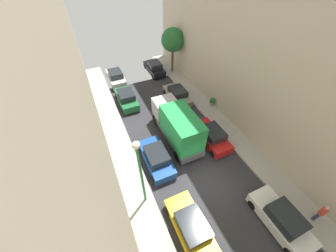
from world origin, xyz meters
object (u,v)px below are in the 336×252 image
object	(u,v)px
street_tree_1	(173,40)
parked_car_right_4	(154,68)
parked_car_left_3	(156,158)
pedestrian	(321,213)
parked_car_left_4	(127,98)
parked_car_left_5	(116,77)
potted_plant_0	(212,101)
parked_car_right_1	(282,219)
parked_car_right_2	(212,136)
parked_car_right_3	(177,95)
lamp_post	(140,167)
delivery_truck	(177,125)
parked_car_left_2	(191,227)

from	to	relation	value
street_tree_1	parked_car_right_4	bearing A→B (deg)	160.54
parked_car_left_3	pedestrian	bearing A→B (deg)	-47.42
parked_car_left_4	parked_car_left_5	distance (m)	5.03
potted_plant_0	parked_car_right_1	bearing A→B (deg)	-103.71
parked_car_right_2	parked_car_right_3	bearing A→B (deg)	90.00
street_tree_1	lamp_post	bearing A→B (deg)	-120.98
parked_car_left_4	parked_car_right_2	xyz separation A→B (m)	(5.40, -8.69, 0.00)
parked_car_left_4	delivery_truck	distance (m)	7.68
parked_car_left_4	delivery_truck	size ratio (longest dim) A/B	0.64
parked_car_right_1	pedestrian	xyz separation A→B (m)	(2.35, -0.76, 0.35)
parked_car_left_5	parked_car_right_3	distance (m)	8.66
parked_car_right_2	parked_car_right_3	world-z (taller)	same
pedestrian	parked_car_right_3	bearing A→B (deg)	98.55
parked_car_right_2	potted_plant_0	size ratio (longest dim) A/B	4.70
parked_car_left_5	parked_car_left_3	bearing A→B (deg)	-90.00
delivery_truck	lamp_post	distance (m)	6.79
parked_car_left_4	parked_car_left_5	size ratio (longest dim) A/B	1.00
parked_car_left_2	delivery_truck	world-z (taller)	delivery_truck
parked_car_right_1	parked_car_left_3	bearing A→B (deg)	125.16
parked_car_right_4	pedestrian	world-z (taller)	pedestrian
parked_car_left_2	potted_plant_0	distance (m)	13.29
parked_car_left_3	parked_car_left_4	size ratio (longest dim) A/B	1.00
parked_car_right_2	parked_car_right_4	world-z (taller)	same
parked_car_left_5	parked_car_right_3	bearing A→B (deg)	-51.40
parked_car_left_4	delivery_truck	xyz separation A→B (m)	(2.70, -7.11, 1.07)
parked_car_right_1	delivery_truck	bearing A→B (deg)	105.93
parked_car_left_4	pedestrian	bearing A→B (deg)	-65.92
parked_car_left_4	lamp_post	xyz separation A→B (m)	(-1.90, -11.53, 3.38)
parked_car_left_2	parked_car_right_3	size ratio (longest dim) A/B	1.00
parked_car_left_2	pedestrian	size ratio (longest dim) A/B	2.44
parked_car_left_4	pedestrian	size ratio (longest dim) A/B	2.44
parked_car_left_3	parked_car_right_2	xyz separation A→B (m)	(5.40, 0.21, 0.00)
parked_car_right_1	parked_car_right_3	bearing A→B (deg)	90.00
parked_car_left_2	parked_car_left_4	bearing A→B (deg)	90.00
parked_car_right_2	lamp_post	xyz separation A→B (m)	(-7.30, -2.84, 3.38)
parked_car_right_1	lamp_post	xyz separation A→B (m)	(-7.30, 5.04, 3.38)
lamp_post	parked_car_left_5	bearing A→B (deg)	83.46
parked_car_left_2	parked_car_left_3	size ratio (longest dim) A/B	1.00
delivery_truck	street_tree_1	xyz separation A→B (m)	(5.03, 11.61, 2.54)
parked_car_left_5	lamp_post	xyz separation A→B (m)	(-1.90, -16.57, 3.38)
parked_car_left_4	parked_car_right_1	distance (m)	17.43
parked_car_left_5	street_tree_1	world-z (taller)	street_tree_1
parked_car_right_1	parked_car_right_4	xyz separation A→B (m)	(0.00, 21.90, 0.00)
parked_car_left_3	parked_car_left_4	bearing A→B (deg)	90.00
delivery_truck	potted_plant_0	distance (m)	6.44
parked_car_right_4	lamp_post	xyz separation A→B (m)	(-7.30, -16.86, 3.38)
delivery_truck	street_tree_1	size ratio (longest dim) A/B	1.17
parked_car_left_3	parked_car_left_5	size ratio (longest dim) A/B	1.00
parked_car_right_4	lamp_post	world-z (taller)	lamp_post
lamp_post	parked_car_right_1	bearing A→B (deg)	-34.61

